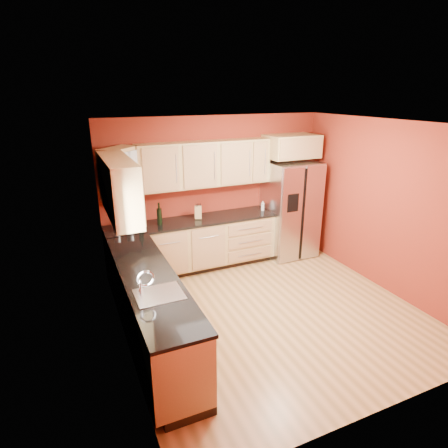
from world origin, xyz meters
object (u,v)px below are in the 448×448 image
Objects in this scene: canister_left at (130,222)px; soap_dispenser at (263,206)px; wine_bottle_a at (140,216)px; knife_block at (198,212)px; refrigerator at (290,209)px.

canister_left reaches higher than soap_dispenser.
soap_dispenser is (2.22, -0.03, -0.08)m from wine_bottle_a.
knife_block is 1.27× the size of soap_dispenser.
wine_bottle_a is at bearing 1.91° from canister_left.
refrigerator is at bearing -1.77° from canister_left.
canister_left is at bearing -178.09° from wine_bottle_a.
knife_block is at bearing 0.13° from wine_bottle_a.
canister_left is 0.60× the size of wine_bottle_a.
canister_left is 1.16× the size of soap_dispenser.
canister_left is at bearing 178.23° from refrigerator.
soap_dispenser is at bearing -0.65° from canister_left.
canister_left is 0.92× the size of knife_block.
canister_left is 2.39m from soap_dispenser.
refrigerator is at bearing 18.39° from knife_block.
refrigerator is 0.57m from soap_dispenser.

